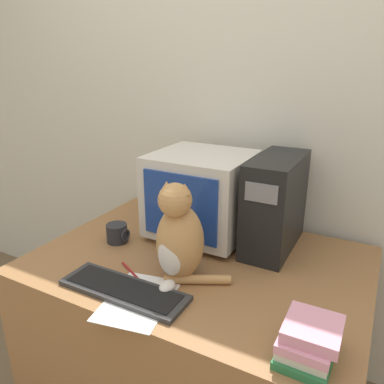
# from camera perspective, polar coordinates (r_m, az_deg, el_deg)

# --- Properties ---
(wall_back) EXTENTS (7.00, 0.05, 2.50)m
(wall_back) POSITION_cam_1_polar(r_m,az_deg,el_deg) (1.84, 8.76, 10.94)
(wall_back) COLOR beige
(wall_back) RESTS_ON ground_plane
(desk) EXTENTS (1.31, 0.92, 0.76)m
(desk) POSITION_cam_1_polar(r_m,az_deg,el_deg) (1.76, 0.94, -20.88)
(desk) COLOR olive
(desk) RESTS_ON ground_plane
(crt_monitor) EXTENTS (0.42, 0.40, 0.38)m
(crt_monitor) POSITION_cam_1_polar(r_m,az_deg,el_deg) (1.66, 1.45, -0.34)
(crt_monitor) COLOR beige
(crt_monitor) RESTS_ON desk
(computer_tower) EXTENTS (0.18, 0.40, 0.40)m
(computer_tower) POSITION_cam_1_polar(r_m,az_deg,el_deg) (1.59, 12.53, -1.71)
(computer_tower) COLOR black
(computer_tower) RESTS_ON desk
(keyboard) EXTENTS (0.47, 0.15, 0.02)m
(keyboard) POSITION_cam_1_polar(r_m,az_deg,el_deg) (1.36, -10.36, -14.44)
(keyboard) COLOR #2D2D2D
(keyboard) RESTS_ON desk
(cat) EXTENTS (0.29, 0.24, 0.38)m
(cat) POSITION_cam_1_polar(r_m,az_deg,el_deg) (1.34, -2.00, -7.07)
(cat) COLOR #B7844C
(cat) RESTS_ON desk
(book_stack) EXTENTS (0.16, 0.19, 0.11)m
(book_stack) POSITION_cam_1_polar(r_m,az_deg,el_deg) (1.12, 17.35, -20.74)
(book_stack) COLOR #28703D
(book_stack) RESTS_ON desk
(pen) EXTENTS (0.12, 0.07, 0.01)m
(pen) POSITION_cam_1_polar(r_m,az_deg,el_deg) (1.48, -9.45, -11.67)
(pen) COLOR maroon
(pen) RESTS_ON desk
(paper_sheet) EXTENTS (0.26, 0.33, 0.00)m
(paper_sheet) POSITION_cam_1_polar(r_m,az_deg,el_deg) (1.32, -8.16, -15.94)
(paper_sheet) COLOR white
(paper_sheet) RESTS_ON desk
(mug) EXTENTS (0.10, 0.09, 0.08)m
(mug) POSITION_cam_1_polar(r_m,az_deg,el_deg) (1.69, -11.30, -6.18)
(mug) COLOR #232328
(mug) RESTS_ON desk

